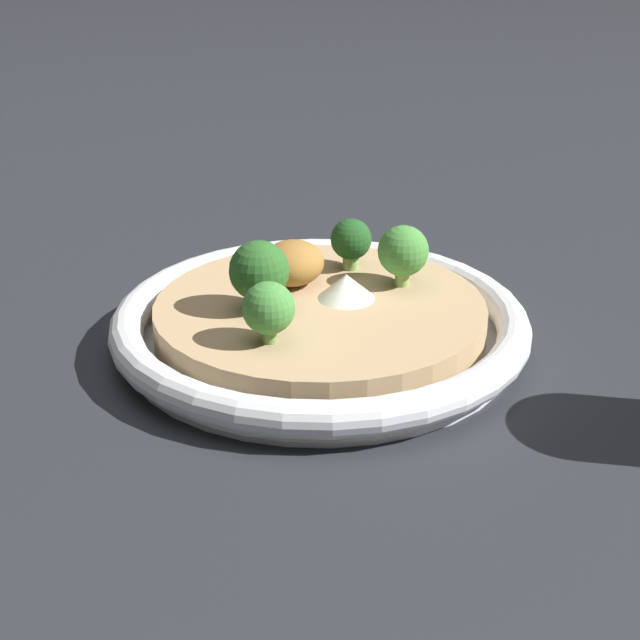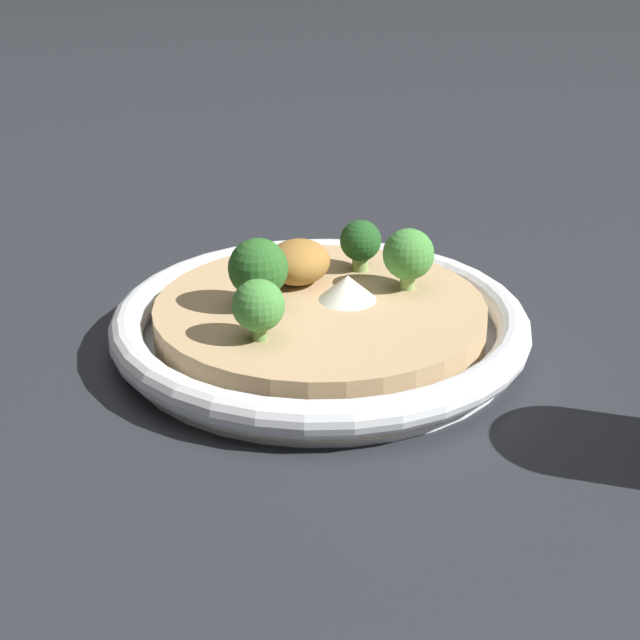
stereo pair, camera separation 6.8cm
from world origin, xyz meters
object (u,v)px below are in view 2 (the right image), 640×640
(broccoli_right, at_px, (258,306))
(broccoli_left, at_px, (364,243))
(broccoli_front, at_px, (258,269))
(risotto_bowl, at_px, (320,324))
(broccoli_back_left, at_px, (408,255))

(broccoli_right, height_order, broccoli_left, broccoli_right)
(broccoli_left, bearing_deg, broccoli_front, -22.23)
(risotto_bowl, height_order, broccoli_right, broccoli_right)
(broccoli_back_left, distance_m, broccoli_right, 0.13)
(risotto_bowl, relative_size, broccoli_back_left, 6.54)
(broccoli_front, height_order, broccoli_right, broccoli_front)
(broccoli_front, bearing_deg, broccoli_right, 29.34)
(broccoli_left, bearing_deg, risotto_bowl, -2.62)
(broccoli_right, xyz_separation_m, broccoli_left, (-0.14, 0.01, -0.00))
(broccoli_front, height_order, broccoli_left, broccoli_front)
(broccoli_right, bearing_deg, broccoli_left, 174.61)
(risotto_bowl, xyz_separation_m, broccoli_front, (0.02, -0.03, 0.04))
(broccoli_front, xyz_separation_m, broccoli_left, (-0.09, 0.04, -0.01))
(risotto_bowl, height_order, broccoli_front, broccoli_front)
(broccoli_front, xyz_separation_m, broccoli_back_left, (-0.07, 0.08, -0.00))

